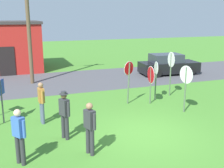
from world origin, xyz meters
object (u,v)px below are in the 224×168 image
Objects in this scene: stop_sign_nearest at (171,66)px; person_in_dark_shirt at (65,112)px; stop_sign_tallest at (156,74)px; person_with_sunhat at (19,134)px; utility_pole at (28,12)px; parked_car_on_street at (168,65)px; stop_sign_rear_left at (129,75)px; person_in_teal at (90,126)px; person_on_left at (41,100)px; stop_sign_rear_right at (151,78)px; info_panel_leftmost at (1,94)px; stop_sign_leaning_left at (186,81)px.

stop_sign_nearest is 7.30m from person_in_dark_shirt.
stop_sign_tallest is 1.16× the size of person_in_dark_shirt.
person_with_sunhat is at bearing -147.65° from stop_sign_tallest.
utility_pole is 10.46m from parked_car_on_street.
utility_pole reaches higher than stop_sign_rear_left.
utility_pole reaches higher than stop_sign_nearest.
parked_car_on_street is at bearing 59.76° from stop_sign_nearest.
person_on_left is (-1.10, 3.19, 0.00)m from person_in_teal.
parked_car_on_street is at bearing 52.21° from stop_sign_rear_right.
info_panel_leftmost is (-0.52, 3.60, 0.29)m from person_with_sunhat.
stop_sign_nearest is 9.28m from person_with_sunhat.
stop_sign_rear_right is at bearing 8.61° from person_on_left.
stop_sign_rear_right reaches higher than person_on_left.
stop_sign_leaning_left reaches higher than person_with_sunhat.
person_in_teal and person_with_sunhat have the same top height.
stop_sign_rear_left is at bearing -175.69° from stop_sign_tallest.
stop_sign_leaning_left is 7.48m from person_with_sunhat.
person_in_teal is (-8.80, -9.93, 0.26)m from parked_car_on_street.
stop_sign_rear_right reaches higher than person_in_teal.
parked_car_on_street is 2.08× the size of stop_sign_rear_left.
parked_car_on_street is at bearing 44.96° from stop_sign_rear_left.
stop_sign_leaning_left is at bearing -107.60° from stop_sign_nearest.
stop_sign_nearest is at bearing -38.98° from utility_pole.
person_in_dark_shirt is at bearing -137.51° from parked_car_on_street.
person_on_left is at bearing -145.76° from parked_car_on_street.
stop_sign_nearest is at bearing 12.21° from stop_sign_rear_left.
stop_sign_leaning_left is 1.13× the size of stop_sign_rear_right.
stop_sign_rear_left is 1.23× the size of person_in_dark_shirt.
stop_sign_nearest is 1.41× the size of person_with_sunhat.
stop_sign_leaning_left is 1.87m from stop_sign_rear_right.
stop_sign_nearest is 7.20m from person_on_left.
stop_sign_rear_right is at bearing 117.39° from stop_sign_leaning_left.
info_panel_leftmost reaches higher than parked_car_on_street.
person_in_teal is at bearing -69.66° from person_in_dark_shirt.
person_in_teal is 1.00× the size of person_with_sunhat.
person_in_teal is 3.38m from person_on_left.
stop_sign_rear_left reaches higher than stop_sign_leaning_left.
stop_sign_nearest reaches higher than stop_sign_rear_right.
stop_sign_nearest reaches higher than stop_sign_tallest.
stop_sign_leaning_left is 1.06× the size of stop_sign_tallest.
info_panel_leftmost is at bearing -151.40° from parked_car_on_street.
stop_sign_rear_left reaches higher than info_panel_leftmost.
utility_pole reaches higher than stop_sign_tallest.
stop_sign_tallest is at bearing -126.53° from parked_car_on_street.
stop_sign_rear_left reaches higher than parked_car_on_street.
stop_sign_leaning_left is 5.59m from person_in_teal.
person_on_left is 1.60m from info_panel_leftmost.
info_panel_leftmost is at bearing -174.22° from stop_sign_rear_left.
info_panel_leftmost is (-2.07, 2.33, 0.25)m from person_in_dark_shirt.
person_with_sunhat is at bearing -162.71° from stop_sign_leaning_left.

